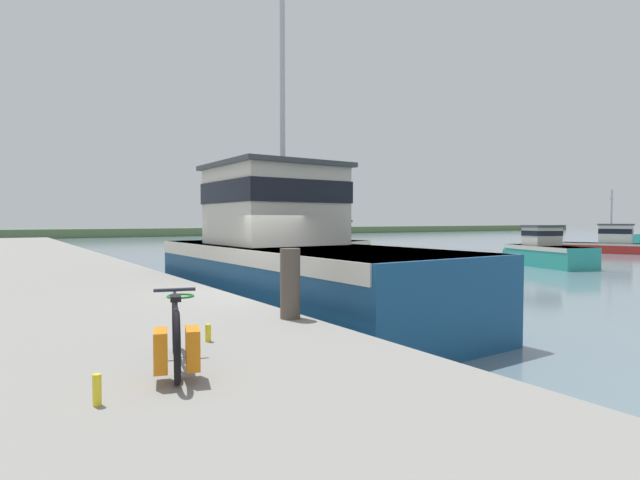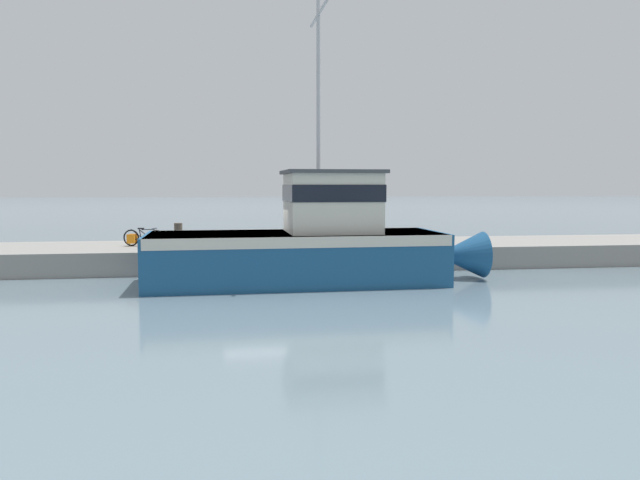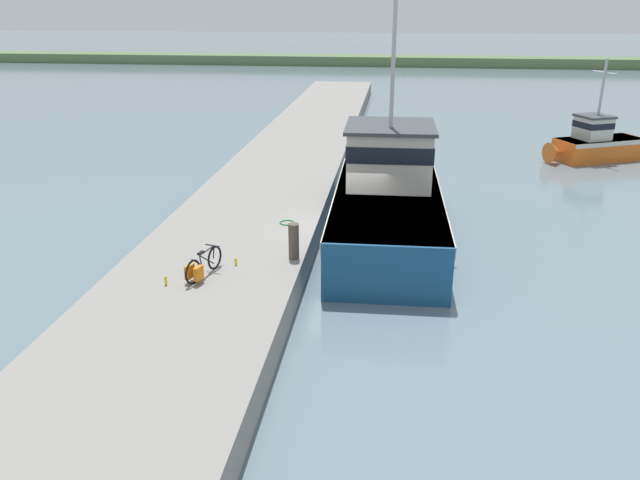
# 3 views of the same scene
# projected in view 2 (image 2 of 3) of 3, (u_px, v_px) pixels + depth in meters

# --- Properties ---
(ground_plane) EXTENTS (320.00, 320.00, 0.00)m
(ground_plane) POSITION_uv_depth(u_px,v_px,m) (258.00, 279.00, 22.43)
(ground_plane) COLOR slate
(dock_pier) EXTENTS (5.21, 80.00, 0.90)m
(dock_pier) POSITION_uv_depth(u_px,v_px,m) (254.00, 255.00, 25.99)
(dock_pier) COLOR gray
(dock_pier) RESTS_ON ground_plane
(fishing_boat_main) EXTENTS (3.83, 11.83, 10.74)m
(fishing_boat_main) POSITION_uv_depth(u_px,v_px,m) (312.00, 242.00, 21.32)
(fishing_boat_main) COLOR navy
(fishing_boat_main) RESTS_ON ground_plane
(bicycle_touring) EXTENTS (0.72, 1.68, 0.74)m
(bicycle_touring) POSITION_uv_depth(u_px,v_px,m) (140.00, 238.00, 25.18)
(bicycle_touring) COLOR black
(bicycle_touring) RESTS_ON dock_pier
(mooring_post) EXTENTS (0.30, 0.30, 1.05)m
(mooring_post) POSITION_uv_depth(u_px,v_px,m) (178.00, 237.00, 23.20)
(mooring_post) COLOR #51473D
(mooring_post) RESTS_ON dock_pier
(hose_coil) EXTENTS (0.51, 0.51, 0.04)m
(hose_coil) POSITION_uv_depth(u_px,v_px,m) (258.00, 248.00, 24.39)
(hose_coil) COLOR #197A2D
(hose_coil) RESTS_ON dock_pier
(water_bottle_by_bike) EXTENTS (0.07, 0.07, 0.25)m
(water_bottle_by_bike) POSITION_uv_depth(u_px,v_px,m) (130.00, 241.00, 25.91)
(water_bottle_by_bike) COLOR yellow
(water_bottle_by_bike) RESTS_ON dock_pier
(water_bottle_on_curb) EXTENTS (0.07, 0.07, 0.21)m
(water_bottle_on_curb) POSITION_uv_depth(u_px,v_px,m) (164.00, 245.00, 24.66)
(water_bottle_on_curb) COLOR yellow
(water_bottle_on_curb) RESTS_ON dock_pier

